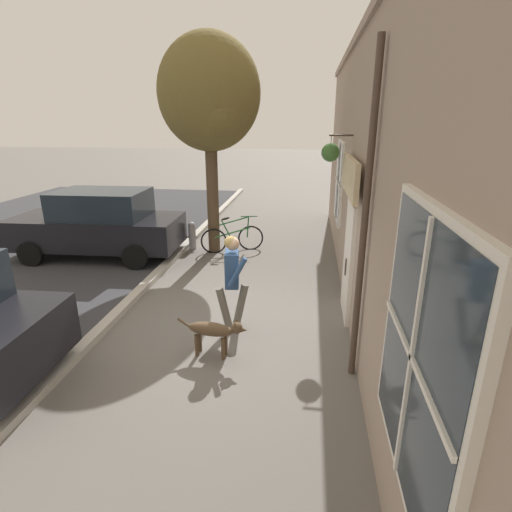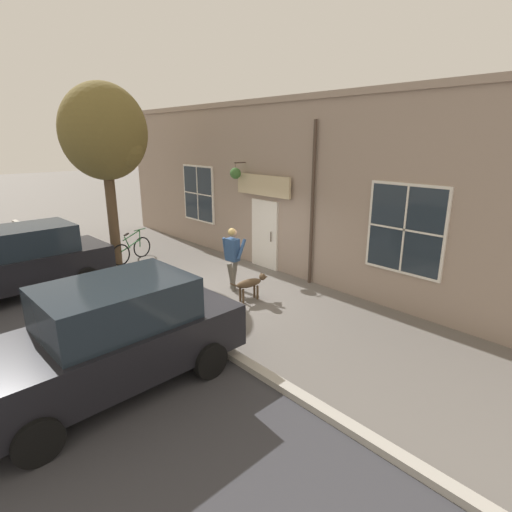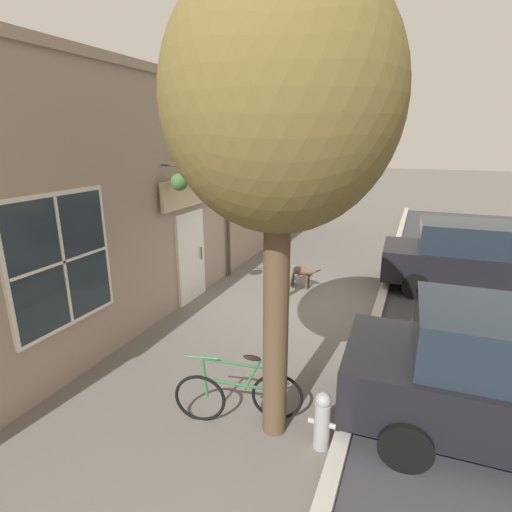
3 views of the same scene
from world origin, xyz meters
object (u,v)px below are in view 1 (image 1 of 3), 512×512
Objects in this scene: dog_on_leash at (214,330)px; pedestrian_walking at (232,275)px; leaning_bicycle at (233,238)px; street_tree_by_curb at (210,97)px; fire_hydrant at (192,235)px; parked_car_nearest_curb at (99,224)px.

pedestrian_walking is at bearing -98.26° from dog_on_leash.
pedestrian_walking is at bearing 100.81° from leaning_bicycle.
leaning_bicycle is (-0.48, -0.05, -3.59)m from street_tree_by_curb.
pedestrian_walking is 5.32m from street_tree_by_curb.
leaning_bicycle is at bearing -174.43° from street_tree_by_curb.
dog_on_leash is 1.45× the size of fire_hydrant.
leaning_bicycle reaches higher than dog_on_leash.
leaning_bicycle is at bearing -165.54° from parked_car_nearest_curb.
street_tree_by_curb reaches higher than fire_hydrant.
parked_car_nearest_curb is at bearing -39.15° from pedestrian_walking.
pedestrian_walking is at bearing 140.85° from parked_car_nearest_curb.
street_tree_by_curb is (1.17, -5.08, 3.53)m from dog_on_leash.
dog_on_leash is at bearing 109.57° from fire_hydrant.
fire_hydrant is at bearing -156.65° from parked_car_nearest_curb.
parked_car_nearest_curb is 2.45m from fire_hydrant.
pedestrian_walking is 4.39m from leaning_bicycle.
street_tree_by_curb is 3.33× the size of leaning_bicycle.
leaning_bicycle is at bearing 175.88° from fire_hydrant.
fire_hydrant is (-2.20, -0.95, -0.48)m from parked_car_nearest_curb.
leaning_bicycle is 2.13× the size of fire_hydrant.
parked_car_nearest_curb is (3.37, 0.87, 0.50)m from leaning_bicycle.
parked_car_nearest_curb is (2.89, 0.82, -3.09)m from street_tree_by_curb.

